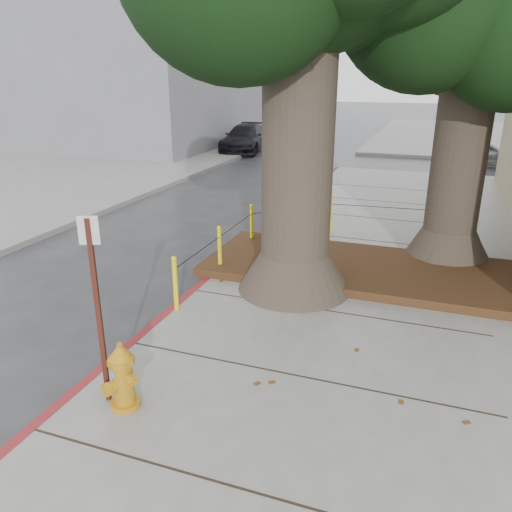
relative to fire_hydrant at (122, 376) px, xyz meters
The scene contains 13 objects.
ground 1.88m from the fire_hydrant, 46.39° to the left, with size 140.00×140.00×0.00m, color #28282B.
sidewalk_far 32.13m from the fire_hydrant, 76.98° to the left, with size 16.00×20.00×0.15m, color slate.
sidewalk_opposite 17.05m from the fire_hydrant, 138.48° to the left, with size 14.00×60.00×0.15m, color slate.
curb_red 3.90m from the fire_hydrant, 101.36° to the left, with size 0.14×26.00×0.16m, color maroon.
planter_bed 5.63m from the fire_hydrant, 67.65° to the left, with size 6.40×2.60×0.16m, color black.
building_far_grey 27.60m from the fire_hydrant, 120.57° to the left, with size 12.00×16.00×12.00m, color slate.
building_far_white 49.40m from the fire_hydrant, 108.80° to the left, with size 12.00×18.00×15.00m, color silver.
tree_far 8.87m from the fire_hydrant, 59.67° to the left, with size 4.50×3.80×7.17m.
bollard_ring 5.69m from the fire_hydrant, 86.27° to the left, with size 3.79×5.39×0.95m.
fire_hydrant is the anchor object (origin of this frame).
signpost 0.92m from the fire_hydrant, behind, with size 0.22×0.10×2.29m.
car_silver 20.60m from the fire_hydrant, 75.67° to the left, with size 1.25×3.11×1.06m, color #95969A.
car_dark 21.56m from the fire_hydrant, 107.20° to the left, with size 1.89×4.66×1.35m, color black.
Camera 1 is at (1.89, -5.41, 3.85)m, focal length 35.00 mm.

